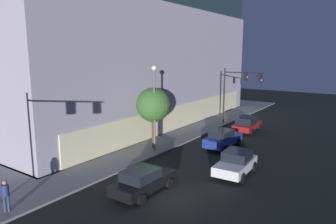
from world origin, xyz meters
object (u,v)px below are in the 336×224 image
(traffic_light_far_corner, at_px, (238,85))
(sidewalk_tree, at_px, (153,105))
(car_blue, at_px, (223,138))
(car_red, at_px, (247,124))
(modern_building, at_px, (105,55))
(car_white, at_px, (236,163))
(street_lamp_sidewalk, at_px, (154,98))
(pedestrian_waiting, at_px, (6,193))
(car_black, at_px, (143,180))

(traffic_light_far_corner, height_order, sidewalk_tree, traffic_light_far_corner)
(car_blue, xyz_separation_m, car_red, (7.12, 0.36, 0.00))
(car_blue, relative_size, car_red, 0.97)
(modern_building, relative_size, traffic_light_far_corner, 5.48)
(traffic_light_far_corner, distance_m, sidewalk_tree, 13.69)
(traffic_light_far_corner, bearing_deg, car_white, -157.80)
(modern_building, xyz_separation_m, street_lamp_sidewalk, (-8.62, -14.64, -3.46))
(pedestrian_waiting, height_order, car_white, pedestrian_waiting)
(car_black, xyz_separation_m, car_white, (6.14, -3.54, 0.05))
(car_white, distance_m, car_red, 13.09)
(modern_building, relative_size, sidewalk_tree, 6.68)
(sidewalk_tree, distance_m, pedestrian_waiting, 14.05)
(street_lamp_sidewalk, distance_m, car_blue, 7.49)
(street_lamp_sidewalk, bearing_deg, car_black, -148.00)
(modern_building, distance_m, sidewalk_tree, 16.70)
(pedestrian_waiting, relative_size, car_red, 0.37)
(car_black, height_order, car_white, car_white)
(modern_building, bearing_deg, pedestrian_waiting, -146.13)
(pedestrian_waiting, bearing_deg, car_red, -9.09)
(traffic_light_far_corner, xyz_separation_m, sidewalk_tree, (-13.45, 2.37, -0.79))
(street_lamp_sidewalk, xyz_separation_m, sidewalk_tree, (0.64, 0.60, -0.78))
(street_lamp_sidewalk, relative_size, sidewalk_tree, 1.36)
(modern_building, bearing_deg, car_white, -112.57)
(traffic_light_far_corner, relative_size, car_red, 1.40)
(sidewalk_tree, distance_m, car_black, 9.51)
(car_red, bearing_deg, street_lamp_sidewalk, 161.56)
(street_lamp_sidewalk, distance_m, car_red, 13.05)
(traffic_light_far_corner, xyz_separation_m, pedestrian_waiting, (-27.20, 1.83, -3.65))
(car_white, bearing_deg, car_red, 17.27)
(car_black, bearing_deg, traffic_light_far_corner, 6.82)
(modern_building, distance_m, car_red, 20.25)
(traffic_light_far_corner, bearing_deg, car_black, -173.18)
(sidewalk_tree, relative_size, car_black, 1.20)
(traffic_light_far_corner, bearing_deg, modern_building, 108.44)
(pedestrian_waiting, distance_m, car_red, 25.22)
(traffic_light_far_corner, bearing_deg, sidewalk_tree, 169.99)
(car_blue, distance_m, car_red, 7.13)
(modern_building, distance_m, car_white, 25.43)
(street_lamp_sidewalk, xyz_separation_m, car_red, (11.79, -3.93, -3.98))
(car_red, bearing_deg, pedestrian_waiting, 170.91)
(sidewalk_tree, xyz_separation_m, car_red, (11.15, -4.53, -3.20))
(car_black, bearing_deg, street_lamp_sidewalk, 32.00)
(pedestrian_waiting, distance_m, car_blue, 18.31)
(car_red, bearing_deg, sidewalk_tree, 157.90)
(street_lamp_sidewalk, height_order, pedestrian_waiting, street_lamp_sidewalk)
(sidewalk_tree, distance_m, car_red, 12.46)
(street_lamp_sidewalk, distance_m, car_white, 8.81)
(modern_building, bearing_deg, car_blue, -101.78)
(sidewalk_tree, relative_size, car_white, 1.29)
(traffic_light_far_corner, height_order, pedestrian_waiting, traffic_light_far_corner)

